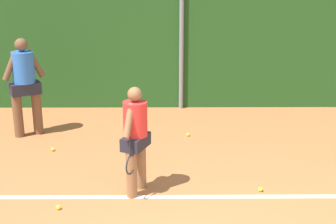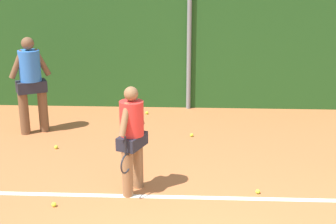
# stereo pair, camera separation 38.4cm
# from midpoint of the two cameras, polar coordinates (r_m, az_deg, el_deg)

# --- Properties ---
(ground_plane) EXTENTS (31.88, 31.88, 0.00)m
(ground_plane) POSITION_cam_midpoint_polar(r_m,az_deg,el_deg) (6.87, 3.86, -10.53)
(ground_plane) COLOR #B76638
(hedge_fence_backdrop) EXTENTS (20.72, 0.25, 2.91)m
(hedge_fence_backdrop) POSITION_cam_midpoint_polar(r_m,az_deg,el_deg) (10.82, 3.58, 8.12)
(hedge_fence_backdrop) COLOR #23511E
(hedge_fence_backdrop) RESTS_ON ground_plane
(fence_post_center) EXTENTS (0.10, 0.10, 3.25)m
(fence_post_center) POSITION_cam_midpoint_polar(r_m,az_deg,el_deg) (10.62, 3.61, 8.86)
(fence_post_center) COLOR gray
(fence_post_center) RESTS_ON ground_plane
(court_baseline_paint) EXTENTS (15.14, 0.10, 0.01)m
(court_baseline_paint) POSITION_cam_midpoint_polar(r_m,az_deg,el_deg) (6.92, 3.85, -10.25)
(court_baseline_paint) COLOR white
(court_baseline_paint) RESTS_ON ground_plane
(player_foreground_near) EXTENTS (0.43, 0.73, 1.60)m
(player_foreground_near) POSITION_cam_midpoint_polar(r_m,az_deg,el_deg) (6.73, -2.74, -2.75)
(player_foreground_near) COLOR #8C603D
(player_foreground_near) RESTS_ON ground_plane
(player_backcourt_far) EXTENTS (0.72, 0.55, 1.90)m
(player_backcourt_far) POSITION_cam_midpoint_polar(r_m,az_deg,el_deg) (9.44, -15.11, 3.73)
(player_backcourt_far) COLOR brown
(player_backcourt_far) RESTS_ON ground_plane
(tennis_ball_2) EXTENTS (0.07, 0.07, 0.07)m
(tennis_ball_2) POSITION_cam_midpoint_polar(r_m,az_deg,el_deg) (6.80, -12.01, -10.88)
(tennis_ball_2) COLOR #CCDB33
(tennis_ball_2) RESTS_ON ground_plane
(tennis_ball_3) EXTENTS (0.07, 0.07, 0.07)m
(tennis_ball_3) POSITION_cam_midpoint_polar(r_m,az_deg,el_deg) (9.20, 4.07, -2.80)
(tennis_ball_3) COLOR #CCDB33
(tennis_ball_3) RESTS_ON ground_plane
(tennis_ball_6) EXTENTS (0.07, 0.07, 0.07)m
(tennis_ball_6) POSITION_cam_midpoint_polar(r_m,az_deg,el_deg) (7.16, 12.33, -9.38)
(tennis_ball_6) COLOR #CCDB33
(tennis_ball_6) RESTS_ON ground_plane
(tennis_ball_7) EXTENTS (0.07, 0.07, 0.07)m
(tennis_ball_7) POSITION_cam_midpoint_polar(r_m,az_deg,el_deg) (10.53, -1.53, -0.10)
(tennis_ball_7) COLOR #CCDB33
(tennis_ball_7) RESTS_ON ground_plane
(tennis_ball_11) EXTENTS (0.07, 0.07, 0.07)m
(tennis_ball_11) POSITION_cam_midpoint_polar(r_m,az_deg,el_deg) (8.79, -12.15, -4.17)
(tennis_ball_11) COLOR #CCDB33
(tennis_ball_11) RESTS_ON ground_plane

